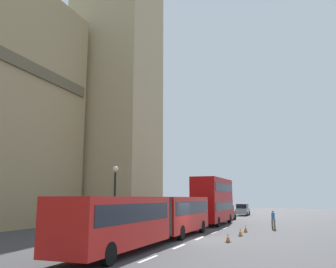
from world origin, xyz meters
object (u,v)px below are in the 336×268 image
Objects in this scene: sedan_lead at (226,213)px; double_decker_bus at (213,199)px; traffic_cone_west at (228,238)px; street_lamp at (115,195)px; pedestrian_near_cones at (273,219)px; traffic_cone_east at (246,229)px; sedan_trailing at (243,210)px; articulated_bus at (153,215)px; traffic_cone_middle at (240,232)px.

double_decker_bus is at bearing -178.17° from sedan_lead.
traffic_cone_west is (-23.17, -4.58, -0.63)m from sedan_lead.
sedan_lead is at bearing -10.69° from street_lamp.
traffic_cone_east is at bearing 152.70° from pedestrian_near_cones.
double_decker_bus reaches higher than pedestrian_near_cones.
sedan_trailing is at bearing 14.65° from pedestrian_near_cones.
articulated_bus reaches higher than traffic_cone_east.
double_decker_bus is 14.55m from street_lamp.
traffic_cone_east is (-28.81, -4.52, -0.63)m from sedan_trailing.
articulated_bus is at bearing 155.63° from traffic_cone_east.
double_decker_bus is at bearing 62.40° from pedestrian_near_cones.
traffic_cone_middle is at bearing -178.87° from traffic_cone_east.
sedan_lead is at bearing 16.48° from traffic_cone_east.
sedan_trailing reaches higher than pedestrian_near_cones.
pedestrian_near_cones is at bearing -46.12° from street_lamp.
double_decker_bus is 2.21× the size of sedan_trailing.
traffic_cone_east is at bearing -24.37° from articulated_bus.
articulated_bus is 5.11m from traffic_cone_west.
traffic_cone_west and traffic_cone_middle have the same top height.
articulated_bus reaches higher than pedestrian_near_cones.
sedan_lead is 16.49m from traffic_cone_east.
sedan_trailing is at bearing 6.97° from traffic_cone_west.
sedan_trailing is 32.40m from traffic_cone_middle.
street_lamp is at bearing 172.94° from sedan_trailing.
articulated_bus reaches higher than traffic_cone_middle.
articulated_bus is 10.76m from traffic_cone_east.
double_decker_bus is (16.93, 0.00, 0.96)m from articulated_bus.
traffic_cone_middle is (4.11, -0.16, 0.00)m from traffic_cone_west.
sedan_lead is 19.65m from traffic_cone_middle.
sedan_lead reaches higher than traffic_cone_east.
sedan_lead is at bearing 0.62° from articulated_bus.
street_lamp reaches higher than pedestrian_near_cones.
street_lamp is at bearing 85.12° from traffic_cone_west.
articulated_bus is 32.43× the size of traffic_cone_west.
sedan_lead is (25.51, 0.28, -0.83)m from articulated_bus.
articulated_bus is at bearing -179.82° from sedan_trailing.
sedan_lead is 22.91m from street_lamp.
sedan_trailing is (38.52, 0.12, -0.83)m from articulated_bus.
street_lamp is at bearing 169.31° from sedan_lead.
articulated_bus is at bearing -179.38° from sedan_lead.
articulated_bus is 1.94× the size of double_decker_bus.
articulated_bus is 15.04m from pedestrian_near_cones.
traffic_cone_west is at bearing 169.44° from pedestrian_near_cones.
traffic_cone_east is at bearing -148.63° from double_decker_bus.
sedan_trailing is 7.59× the size of traffic_cone_west.
pedestrian_near_cones is at bearing -10.56° from traffic_cone_west.
traffic_cone_middle is at bearing -2.25° from traffic_cone_west.
traffic_cone_west is 4.11m from traffic_cone_middle.
street_lamp reaches higher than sedan_trailing.
sedan_lead is at bearing 179.32° from sedan_trailing.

